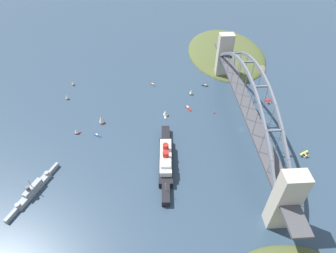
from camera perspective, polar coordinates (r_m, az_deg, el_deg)
The scene contains 18 objects.
ground_plane at distance 318.86m, azimuth 14.57°, elevation -0.50°, with size 1400.00×1400.00×0.00m, color #2D4256.
harbor_arch_bridge at distance 298.57m, azimuth 15.62°, elevation 4.06°, with size 280.01×18.55×73.54m.
headland_east_shore at distance 458.65m, azimuth 11.87°, elevation 14.18°, with size 168.53×115.31×18.30m.
ocean_liner at distance 270.28m, azimuth -0.47°, elevation -6.68°, with size 94.83×15.57×19.04m.
naval_cruiser at distance 278.00m, azimuth -25.62°, elevation -11.55°, with size 60.23×30.53×17.99m.
seaplane_taxiing_near_bridge at distance 311.06m, azimuth 25.83°, elevation -4.99°, with size 7.78×10.34×4.77m.
seaplane_second_in_formation at distance 365.65m, azimuth 19.56°, elevation 4.94°, with size 9.78×8.33×4.86m.
small_boat_0 at distance 376.52m, azimuth -3.10°, elevation 8.51°, with size 7.90×7.64×1.96m.
small_boat_1 at distance 321.57m, azimuth -13.35°, elevation 1.41°, with size 10.21×5.79×11.09m.
small_boat_2 at distance 316.70m, azimuth -18.04°, elevation -0.87°, with size 4.95×6.97×7.44m.
small_boat_3 at distance 309.73m, azimuth -14.12°, elevation -1.73°, with size 5.54×8.27×2.15m.
small_boat_4 at distance 394.53m, azimuth -18.70°, elevation 8.36°, with size 6.71×4.37×7.08m.
small_boat_5 at distance 336.72m, azimuth 4.06°, elevation 3.81°, with size 11.70×7.28×2.11m.
small_boat_6 at distance 370.12m, azimuth -19.79°, elevation 5.72°, with size 6.82×4.69×8.11m.
small_boat_7 at distance 323.31m, azimuth -0.48°, elevation 2.84°, with size 10.65×6.67×9.19m.
small_boat_8 at distance 357.97m, azimuth 4.73°, elevation 7.01°, with size 7.56×6.72×8.05m.
small_boat_9 at distance 376.93m, azimuth 7.51°, elevation 8.23°, with size 3.87×8.29×2.10m.
channel_marker_buoy at distance 332.64m, azimuth 9.31°, elevation 2.80°, with size 2.20×2.20×2.75m.
Camera 1 is at (-221.37, 93.20, 209.72)m, focal length 30.12 mm.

